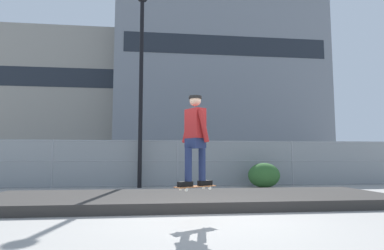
{
  "coord_description": "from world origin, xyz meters",
  "views": [
    {
      "loc": [
        -0.99,
        -6.06,
        1.15
      ],
      "look_at": [
        -0.0,
        2.15,
        1.98
      ],
      "focal_mm": 30.46,
      "sensor_mm": 36.0,
      "label": 1
    }
  ],
  "objects_px": {
    "street_lamp": "(141,66)",
    "skater": "(195,134)",
    "parked_car_near": "(43,165)",
    "skateboard": "(195,187)",
    "parked_car_far": "(324,164)",
    "shrub_left": "(264,175)",
    "parked_car_mid": "(187,164)"
  },
  "relations": [
    {
      "from": "skater",
      "to": "shrub_left",
      "type": "distance_m",
      "value": 7.35
    },
    {
      "from": "street_lamp",
      "to": "parked_car_near",
      "type": "xyz_separation_m",
      "value": [
        -4.49,
        2.93,
        -3.92
      ]
    },
    {
      "from": "parked_car_far",
      "to": "shrub_left",
      "type": "height_order",
      "value": "parked_car_far"
    },
    {
      "from": "street_lamp",
      "to": "parked_car_near",
      "type": "distance_m",
      "value": 6.65
    },
    {
      "from": "street_lamp",
      "to": "skater",
      "type": "bearing_deg",
      "value": -79.7
    },
    {
      "from": "parked_car_mid",
      "to": "parked_car_far",
      "type": "xyz_separation_m",
      "value": [
        6.9,
        0.15,
        0.0
      ]
    },
    {
      "from": "parked_car_far",
      "to": "skateboard",
      "type": "bearing_deg",
      "value": -128.83
    },
    {
      "from": "parked_car_near",
      "to": "parked_car_mid",
      "type": "distance_m",
      "value": 6.59
    },
    {
      "from": "skateboard",
      "to": "shrub_left",
      "type": "xyz_separation_m",
      "value": [
        3.49,
        6.37,
        -0.16
      ]
    },
    {
      "from": "parked_car_near",
      "to": "parked_car_mid",
      "type": "height_order",
      "value": "same"
    },
    {
      "from": "skater",
      "to": "parked_car_mid",
      "type": "distance_m",
      "value": 9.51
    },
    {
      "from": "parked_car_mid",
      "to": "shrub_left",
      "type": "xyz_separation_m",
      "value": [
        2.66,
        -3.08,
        -0.36
      ]
    },
    {
      "from": "skateboard",
      "to": "parked_car_near",
      "type": "height_order",
      "value": "parked_car_near"
    },
    {
      "from": "parked_car_near",
      "to": "skateboard",
      "type": "bearing_deg",
      "value": -59.71
    },
    {
      "from": "skater",
      "to": "shrub_left",
      "type": "bearing_deg",
      "value": 61.24
    },
    {
      "from": "skateboard",
      "to": "parked_car_mid",
      "type": "height_order",
      "value": "parked_car_mid"
    },
    {
      "from": "parked_car_mid",
      "to": "parked_car_far",
      "type": "distance_m",
      "value": 6.9
    },
    {
      "from": "skater",
      "to": "parked_car_far",
      "type": "distance_m",
      "value": 12.34
    },
    {
      "from": "parked_car_far",
      "to": "parked_car_near",
      "type": "bearing_deg",
      "value": 178.95
    },
    {
      "from": "parked_car_near",
      "to": "parked_car_far",
      "type": "distance_m",
      "value": 13.48
    },
    {
      "from": "skater",
      "to": "parked_car_near",
      "type": "xyz_separation_m",
      "value": [
        -5.75,
        9.85,
        -0.74
      ]
    },
    {
      "from": "skateboard",
      "to": "street_lamp",
      "type": "xyz_separation_m",
      "value": [
        -1.26,
        6.91,
        4.13
      ]
    },
    {
      "from": "parked_car_far",
      "to": "shrub_left",
      "type": "xyz_separation_m",
      "value": [
        -4.23,
        -3.23,
        -0.36
      ]
    },
    {
      "from": "skateboard",
      "to": "shrub_left",
      "type": "bearing_deg",
      "value": 61.24
    },
    {
      "from": "parked_car_mid",
      "to": "shrub_left",
      "type": "height_order",
      "value": "parked_car_mid"
    },
    {
      "from": "parked_car_far",
      "to": "shrub_left",
      "type": "distance_m",
      "value": 5.34
    },
    {
      "from": "shrub_left",
      "to": "skateboard",
      "type": "bearing_deg",
      "value": -118.76
    },
    {
      "from": "parked_car_near",
      "to": "shrub_left",
      "type": "bearing_deg",
      "value": -20.62
    },
    {
      "from": "parked_car_near",
      "to": "parked_car_far",
      "type": "bearing_deg",
      "value": -1.05
    },
    {
      "from": "skateboard",
      "to": "parked_car_mid",
      "type": "bearing_deg",
      "value": 84.98
    },
    {
      "from": "skateboard",
      "to": "parked_car_far",
      "type": "bearing_deg",
      "value": 51.17
    },
    {
      "from": "skater",
      "to": "shrub_left",
      "type": "relative_size",
      "value": 1.34
    }
  ]
}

